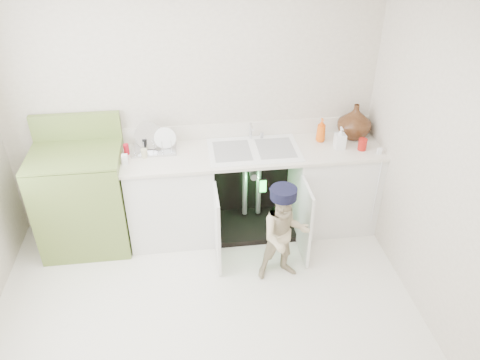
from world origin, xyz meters
The scene contains 5 objects.
ground centered at (0.00, 0.00, 0.00)m, with size 3.50×3.50×0.00m, color silver.
room_shell centered at (0.00, 0.00, 1.25)m, with size 6.00×5.50×1.26m.
counter_run centered at (0.58, 1.21, 0.48)m, with size 2.44×1.02×1.24m.
avocado_stove centered at (-1.06, 1.18, 0.51)m, with size 0.80×0.65×1.25m.
repair_worker centered at (0.71, 0.47, 0.47)m, with size 0.47×0.58×0.93m.
Camera 1 is at (-0.07, -2.57, 3.01)m, focal length 35.00 mm.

